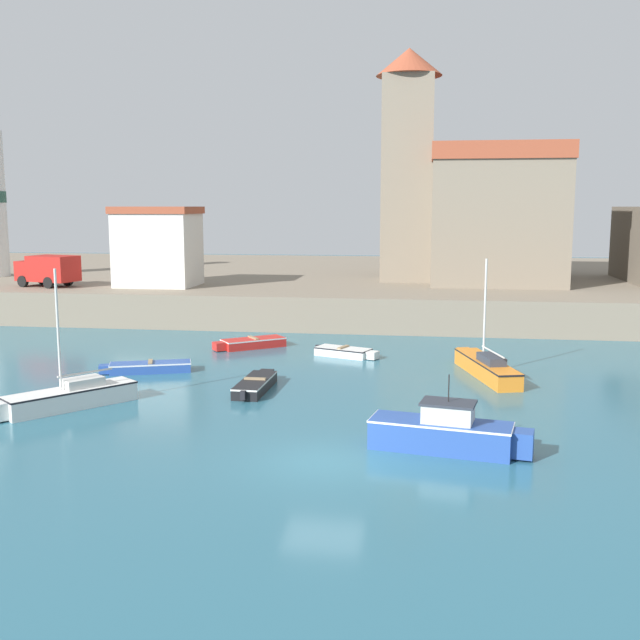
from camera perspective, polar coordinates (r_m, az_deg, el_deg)
ground_plane at (r=23.80m, az=0.27°, el=-10.76°), size 200.00×200.00×0.00m
quay_seawall at (r=66.20m, az=5.51°, el=2.74°), size 120.00×40.00×2.26m
motorboat_blue_0 at (r=24.99m, az=9.55°, el=-8.41°), size 5.36×2.29×2.55m
dinghy_white_2 at (r=39.87m, az=1.91°, el=-2.43°), size 3.56×2.19×0.53m
sailboat_white_3 at (r=31.33m, az=-18.58°, el=-5.53°), size 4.40×5.10×5.56m
dinghy_blue_4 at (r=37.02m, az=-12.95°, el=-3.50°), size 4.36×2.33×0.55m
dinghy_black_5 at (r=32.74m, az=-4.93°, el=-4.88°), size 1.21×4.46×0.57m
sailboat_orange_6 at (r=36.04m, az=12.53°, el=-3.46°), size 2.78×6.78×5.51m
dinghy_red_7 at (r=42.44m, az=-5.26°, el=-1.73°), size 3.91×3.31×0.60m
church at (r=59.58m, az=12.08°, el=8.50°), size 13.83×15.10×17.17m
harbor_shed_near_wharf at (r=54.81m, az=-12.23°, el=5.52°), size 5.60×4.67×5.63m
truck_on_quay at (r=56.58m, az=-20.02°, el=3.64°), size 4.68×3.09×2.20m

